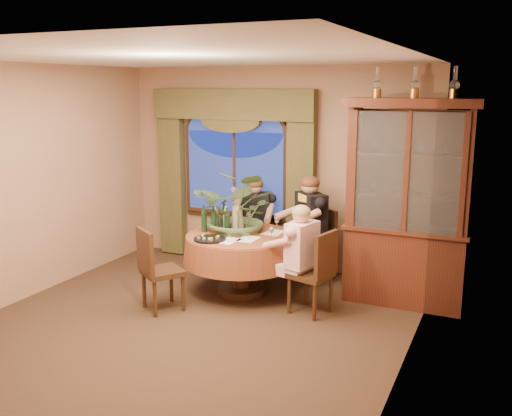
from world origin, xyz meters
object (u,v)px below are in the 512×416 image
at_px(oil_lamp_center, 415,82).
at_px(chair_back_right, 314,246).
at_px(person_scarf, 311,230).
at_px(olive_bowl, 245,233).
at_px(chair_back, 256,235).
at_px(dining_table, 241,264).
at_px(oil_lamp_left, 377,82).
at_px(oil_lamp_right, 455,82).
at_px(wine_bottle_3, 215,217).
at_px(wine_bottle_4, 204,219).
at_px(china_cabinet, 408,204).
at_px(chair_front_left, 163,269).
at_px(stoneware_vase, 237,219).
at_px(wine_bottle_5, 214,219).
at_px(wine_bottle_0, 227,221).
at_px(person_pink, 302,259).
at_px(person_back, 256,224).
at_px(chair_right, 311,272).
at_px(wine_bottle_1, 224,216).
at_px(wine_bottle_2, 226,219).
at_px(centerpiece_plant, 239,178).

height_order(oil_lamp_center, chair_back_right, oil_lamp_center).
xyz_separation_m(person_scarf, olive_bowl, (-0.60, -0.70, 0.06)).
distance_m(chair_back, olive_bowl, 1.06).
distance_m(dining_table, oil_lamp_left, 2.69).
bearing_deg(oil_lamp_center, oil_lamp_right, 0.00).
relative_size(wine_bottle_3, wine_bottle_4, 1.00).
height_order(china_cabinet, chair_front_left, china_cabinet).
relative_size(stoneware_vase, wine_bottle_5, 0.92).
distance_m(wine_bottle_3, wine_bottle_4, 0.16).
xyz_separation_m(china_cabinet, chair_back_right, (-1.22, 0.28, -0.72)).
xyz_separation_m(chair_front_left, wine_bottle_0, (0.42, 0.81, 0.44)).
xyz_separation_m(person_pink, person_back, (-1.12, 1.20, 0.03)).
relative_size(oil_lamp_center, wine_bottle_4, 1.03).
height_order(oil_lamp_center, wine_bottle_3, oil_lamp_center).
height_order(chair_right, wine_bottle_3, wine_bottle_3).
xyz_separation_m(chair_right, person_scarf, (-0.33, 0.95, 0.23)).
height_order(wine_bottle_0, wine_bottle_3, same).
bearing_deg(person_back, wine_bottle_1, 69.91).
relative_size(oil_lamp_left, wine_bottle_2, 1.03).
bearing_deg(wine_bottle_1, china_cabinet, 8.54).
distance_m(chair_back_right, wine_bottle_3, 1.36).
bearing_deg(stoneware_vase, chair_front_left, -113.84).
relative_size(chair_front_left, wine_bottle_2, 2.91).
distance_m(dining_table, centerpiece_plant, 1.06).
bearing_deg(chair_back_right, wine_bottle_0, 85.35).
height_order(oil_lamp_left, person_back, oil_lamp_left).
relative_size(oil_lamp_center, wine_bottle_0, 1.03).
bearing_deg(wine_bottle_4, chair_front_left, -97.07).
height_order(centerpiece_plant, wine_bottle_1, centerpiece_plant).
relative_size(china_cabinet, wine_bottle_4, 7.27).
bearing_deg(wine_bottle_4, centerpiece_plant, 29.89).
bearing_deg(wine_bottle_2, dining_table, -11.17).
bearing_deg(dining_table, oil_lamp_center, 14.75).
relative_size(stoneware_vase, wine_bottle_2, 0.92).
height_order(person_scarf, wine_bottle_5, person_scarf).
bearing_deg(centerpiece_plant, olive_bowl, -47.74).
distance_m(china_cabinet, oil_lamp_center, 1.37).
height_order(oil_lamp_right, chair_right, oil_lamp_right).
relative_size(dining_table, wine_bottle_2, 4.35).
relative_size(centerpiece_plant, wine_bottle_5, 3.62).
bearing_deg(chair_right, oil_lamp_right, -46.10).
relative_size(dining_table, person_scarf, 1.01).
bearing_deg(olive_bowl, oil_lamp_right, 12.80).
height_order(person_scarf, wine_bottle_0, person_scarf).
xyz_separation_m(chair_right, wine_bottle_3, (-1.40, 0.34, 0.44)).
bearing_deg(stoneware_vase, dining_table, -51.75).
distance_m(wine_bottle_1, wine_bottle_5, 0.22).
height_order(oil_lamp_center, wine_bottle_2, oil_lamp_center).
bearing_deg(wine_bottle_5, chair_right, -8.72).
relative_size(wine_bottle_4, wine_bottle_5, 1.00).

